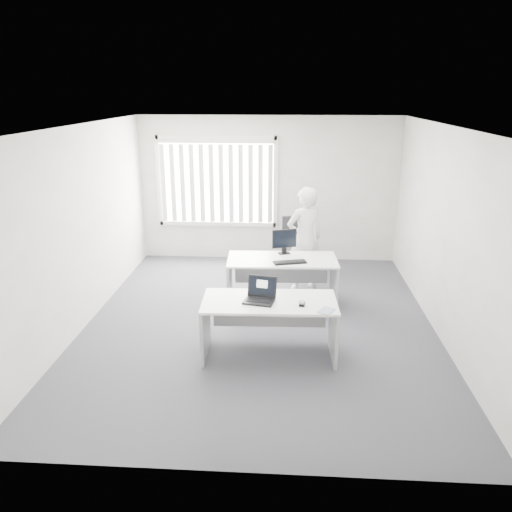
# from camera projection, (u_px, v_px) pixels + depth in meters

# --- Properties ---
(ground) EXTENTS (6.00, 6.00, 0.00)m
(ground) POSITION_uv_depth(u_px,v_px,m) (259.00, 323.00, 7.29)
(ground) COLOR #4D4D54
(ground) RESTS_ON ground
(wall_back) EXTENTS (5.00, 0.02, 2.80)m
(wall_back) POSITION_uv_depth(u_px,v_px,m) (268.00, 190.00, 9.68)
(wall_back) COLOR silver
(wall_back) RESTS_ON ground
(wall_front) EXTENTS (5.00, 0.02, 2.80)m
(wall_front) POSITION_uv_depth(u_px,v_px,m) (238.00, 331.00, 4.00)
(wall_front) COLOR silver
(wall_front) RESTS_ON ground
(wall_left) EXTENTS (0.02, 6.00, 2.80)m
(wall_left) POSITION_uv_depth(u_px,v_px,m) (82.00, 228.00, 7.00)
(wall_left) COLOR silver
(wall_left) RESTS_ON ground
(wall_right) EXTENTS (0.02, 6.00, 2.80)m
(wall_right) POSITION_uv_depth(u_px,v_px,m) (445.00, 234.00, 6.69)
(wall_right) COLOR silver
(wall_right) RESTS_ON ground
(ceiling) EXTENTS (5.00, 6.00, 0.02)m
(ceiling) POSITION_uv_depth(u_px,v_px,m) (260.00, 126.00, 6.40)
(ceiling) COLOR white
(ceiling) RESTS_ON wall_back
(window) EXTENTS (2.32, 0.06, 1.76)m
(window) POSITION_uv_depth(u_px,v_px,m) (217.00, 182.00, 9.66)
(window) COLOR silver
(window) RESTS_ON wall_back
(blinds) EXTENTS (2.20, 0.10, 1.50)m
(blinds) POSITION_uv_depth(u_px,v_px,m) (216.00, 184.00, 9.61)
(blinds) COLOR silver
(blinds) RESTS_ON wall_back
(desk_near) EXTENTS (1.69, 0.83, 0.76)m
(desk_near) POSITION_uv_depth(u_px,v_px,m) (269.00, 316.00, 6.25)
(desk_near) COLOR white
(desk_near) RESTS_ON ground
(desk_far) EXTENTS (1.72, 0.87, 0.77)m
(desk_far) POSITION_uv_depth(u_px,v_px,m) (282.00, 272.00, 7.76)
(desk_far) COLOR white
(desk_far) RESTS_ON ground
(office_chair) EXTENTS (0.68, 0.68, 1.01)m
(office_chair) POSITION_uv_depth(u_px,v_px,m) (294.00, 254.00, 9.38)
(office_chair) COLOR black
(office_chair) RESTS_ON ground
(person) EXTENTS (0.76, 0.66, 1.76)m
(person) POSITION_uv_depth(u_px,v_px,m) (305.00, 239.00, 8.29)
(person) COLOR silver
(person) RESTS_ON ground
(laptop) EXTENTS (0.42, 0.39, 0.28)m
(laptop) POSITION_uv_depth(u_px,v_px,m) (259.00, 291.00, 6.09)
(laptop) COLOR black
(laptop) RESTS_ON desk_near
(paper_sheet) EXTENTS (0.29, 0.21, 0.00)m
(paper_sheet) POSITION_uv_depth(u_px,v_px,m) (295.00, 304.00, 6.09)
(paper_sheet) COLOR white
(paper_sheet) RESTS_ON desk_near
(mouse) EXTENTS (0.08, 0.12, 0.05)m
(mouse) POSITION_uv_depth(u_px,v_px,m) (302.00, 303.00, 6.04)
(mouse) COLOR #ADAEB0
(mouse) RESTS_ON paper_sheet
(booklet) EXTENTS (0.23, 0.25, 0.01)m
(booklet) POSITION_uv_depth(u_px,v_px,m) (326.00, 311.00, 5.88)
(booklet) COLOR white
(booklet) RESTS_ON desk_near
(keyboard) EXTENTS (0.52, 0.29, 0.02)m
(keyboard) POSITION_uv_depth(u_px,v_px,m) (290.00, 262.00, 7.50)
(keyboard) COLOR black
(keyboard) RESTS_ON desk_far
(monitor) EXTENTS (0.41, 0.24, 0.40)m
(monitor) POSITION_uv_depth(u_px,v_px,m) (284.00, 242.00, 7.87)
(monitor) COLOR black
(monitor) RESTS_ON desk_far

